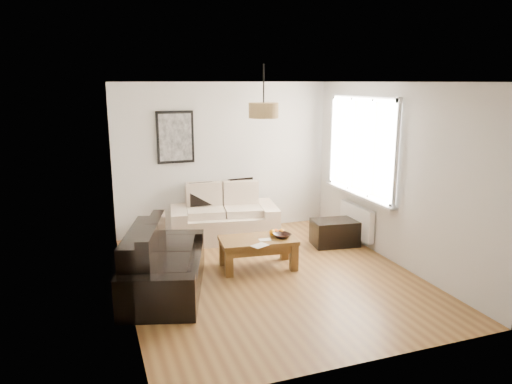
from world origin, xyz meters
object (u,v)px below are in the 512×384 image
object	(u,v)px
sofa_leather	(165,260)
ottoman	(335,233)
loveseat_cream	(224,213)
coffee_table	(258,253)

from	to	relation	value
sofa_leather	ottoman	size ratio (longest dim) A/B	2.51
sofa_leather	ottoman	distance (m)	3.00
loveseat_cream	sofa_leather	size ratio (longest dim) A/B	0.96
ottoman	sofa_leather	bearing A→B (deg)	-164.28
coffee_table	ottoman	xyz separation A→B (m)	(1.51, 0.50, -0.01)
loveseat_cream	sofa_leather	world-z (taller)	loveseat_cream
loveseat_cream	coffee_table	xyz separation A→B (m)	(0.09, -1.44, -0.22)
loveseat_cream	ottoman	distance (m)	1.87
sofa_leather	ottoman	bearing A→B (deg)	-57.73
coffee_table	sofa_leather	bearing A→B (deg)	-167.24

